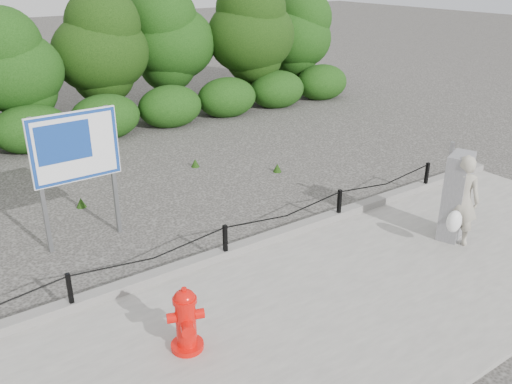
{
  "coord_description": "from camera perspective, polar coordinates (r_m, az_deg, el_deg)",
  "views": [
    {
      "loc": [
        -4.04,
        -6.56,
        4.55
      ],
      "look_at": [
        0.75,
        0.2,
        1.0
      ],
      "focal_mm": 38.0,
      "sensor_mm": 36.0,
      "label": 1
    }
  ],
  "objects": [
    {
      "name": "advertising_sign",
      "position": [
        9.35,
        -18.5,
        3.91
      ],
      "size": [
        1.46,
        0.14,
        2.34
      ],
      "rotation": [
        0.0,
        0.0,
        0.02
      ],
      "color": "slate",
      "rests_on": "ground"
    },
    {
      "name": "curb",
      "position": [
        8.91,
        -3.4,
        -6.45
      ],
      "size": [
        14.0,
        0.22,
        0.14
      ],
      "primitive_type": "cube",
      "color": "slate",
      "rests_on": "sidewalk"
    },
    {
      "name": "ground",
      "position": [
        8.94,
        -3.2,
        -7.41
      ],
      "size": [
        90.0,
        90.0,
        0.0
      ],
      "primitive_type": "plane",
      "color": "#2D2B28",
      "rests_on": "ground"
    },
    {
      "name": "chain_barrier",
      "position": [
        8.72,
        -3.27,
        -4.83
      ],
      "size": [
        10.06,
        0.06,
        0.6
      ],
      "color": "black",
      "rests_on": "sidewalk"
    },
    {
      "name": "pedestrian",
      "position": [
        9.65,
        20.78,
        -0.91
      ],
      "size": [
        0.78,
        0.68,
        1.58
      ],
      "rotation": [
        0.0,
        0.0,
        1.95
      ],
      "color": "#A39D8B",
      "rests_on": "sidewalk"
    },
    {
      "name": "treeline",
      "position": [
        16.04,
        -22.87,
        13.71
      ],
      "size": [
        20.29,
        3.58,
        4.55
      ],
      "color": "black",
      "rests_on": "ground"
    },
    {
      "name": "utility_cabinet",
      "position": [
        9.85,
        20.26,
        -0.43
      ],
      "size": [
        0.66,
        0.52,
        1.68
      ],
      "rotation": [
        0.0,
        0.0,
        0.37
      ],
      "color": "gray",
      "rests_on": "sidewalk"
    },
    {
      "name": "fire_hydrant",
      "position": [
        6.85,
        -7.39,
        -13.26
      ],
      "size": [
        0.53,
        0.53,
        0.88
      ],
      "rotation": [
        0.0,
        0.0,
        -0.35
      ],
      "color": "red",
      "rests_on": "sidewalk"
    },
    {
      "name": "sidewalk",
      "position": [
        7.58,
        5.14,
        -13.43
      ],
      "size": [
        14.0,
        4.0,
        0.08
      ],
      "primitive_type": "cube",
      "color": "gray",
      "rests_on": "ground"
    }
  ]
}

